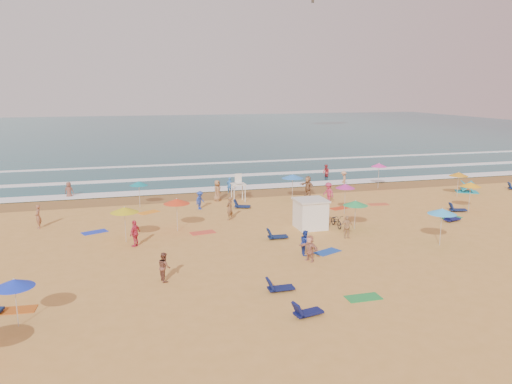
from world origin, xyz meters
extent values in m
plane|color=gold|center=(0.00, 0.00, 0.00)|extent=(220.00, 220.00, 0.00)
cube|color=#0C4756|center=(0.00, 84.00, 0.00)|extent=(220.00, 140.00, 0.18)
plane|color=olive|center=(0.00, 12.50, 0.01)|extent=(220.00, 220.00, 0.00)
cube|color=white|center=(0.00, 15.00, 0.10)|extent=(200.00, 2.20, 0.05)
cube|color=white|center=(0.00, 22.00, 0.10)|extent=(200.00, 1.60, 0.05)
cube|color=white|center=(0.00, 32.00, 0.10)|extent=(200.00, 1.20, 0.05)
cube|color=white|center=(3.31, -0.33, 1.00)|extent=(2.00, 2.00, 2.00)
cube|color=silver|center=(3.31, -0.33, 2.06)|extent=(2.20, 2.20, 0.12)
imported|color=black|center=(5.21, -0.63, 0.46)|extent=(0.66, 1.78, 0.93)
cone|color=#1833D1|center=(-14.21, -11.20, 1.95)|extent=(1.63, 1.63, 0.35)
cone|color=#11818F|center=(-8.22, 9.52, 2.06)|extent=(1.55, 1.55, 0.35)
cone|color=#38B1FF|center=(9.80, -6.37, 2.25)|extent=(1.78, 1.78, 0.35)
cone|color=#ED34A8|center=(15.30, 11.50, 2.35)|extent=(1.56, 1.56, 0.35)
cone|color=#317EE0|center=(5.10, 8.53, 2.19)|extent=(1.94, 1.94, 0.35)
cone|color=#FFA615|center=(17.53, 0.69, 2.27)|extent=(1.62, 1.62, 0.35)
cone|color=red|center=(-6.01, 1.44, 2.15)|extent=(1.84, 1.84, 0.35)
cone|color=gold|center=(-9.56, -0.26, 2.18)|extent=(1.83, 1.83, 0.35)
cone|color=orange|center=(20.25, 5.75, 2.15)|extent=(1.69, 1.69, 0.35)
cone|color=#CA2C98|center=(7.47, 2.77, 2.28)|extent=(1.54, 1.54, 0.35)
cone|color=green|center=(6.26, -1.46, 1.91)|extent=(1.73, 1.73, 0.35)
cube|color=#0E1648|center=(-2.33, -10.64, 0.17)|extent=(1.30, 0.56, 0.34)
cube|color=#0E1D49|center=(0.23, -2.28, 0.17)|extent=(1.32, 0.61, 0.34)
cube|color=#0E1349|center=(-2.02, -13.57, 0.17)|extent=(1.38, 0.80, 0.34)
cube|color=#0F134E|center=(14.33, -1.53, 0.17)|extent=(1.40, 0.85, 0.34)
cube|color=#0F1D4D|center=(16.71, 0.92, 0.17)|extent=(1.40, 0.89, 0.34)
cube|color=#0F1E4D|center=(0.06, 6.81, 0.17)|extent=(1.41, 0.98, 0.34)
cube|color=#BA5517|center=(-14.60, -9.49, 0.01)|extent=(1.76, 0.99, 0.03)
cube|color=blue|center=(-11.64, 2.66, 0.01)|extent=(1.90, 1.43, 0.03)
cube|color=#238E3D|center=(1.24, -12.46, 0.01)|extent=(1.70, 0.86, 0.03)
cube|color=orange|center=(-7.63, 7.45, 0.01)|extent=(1.90, 1.61, 0.03)
cube|color=#D64832|center=(-4.36, 0.51, 0.01)|extent=(1.82, 1.12, 0.03)
cube|color=red|center=(7.92, 4.59, 0.01)|extent=(1.88, 1.32, 0.03)
cube|color=#1B45A9|center=(2.33, -5.67, 0.01)|extent=(1.90, 1.46, 0.03)
cube|color=#208254|center=(14.91, -0.65, 0.01)|extent=(1.87, 1.29, 0.03)
cube|color=#CC5330|center=(11.75, 4.98, 0.01)|extent=(1.78, 1.02, 0.03)
imported|color=#243EAB|center=(0.82, -5.76, 0.76)|extent=(0.68, 0.82, 1.53)
imported|color=#A07149|center=(-1.43, 10.12, 0.94)|extent=(1.03, 1.09, 1.88)
imported|color=#976845|center=(7.11, 9.93, 0.95)|extent=(1.14, 1.84, 1.89)
imported|color=brown|center=(-1.78, 3.50, 0.90)|extent=(0.77, 0.76, 1.79)
imported|color=tan|center=(4.76, -3.23, 0.77)|extent=(0.95, 0.54, 1.53)
imported|color=tan|center=(12.03, 12.62, 0.85)|extent=(1.14, 1.27, 1.70)
imported|color=brown|center=(-14.30, 15.14, 0.60)|extent=(0.94, 0.72, 1.70)
imported|color=tan|center=(0.67, -6.88, 0.78)|extent=(1.07, 1.49, 1.55)
imported|color=blue|center=(0.40, 13.29, 0.75)|extent=(0.55, 0.36, 1.50)
imported|color=brown|center=(-7.76, -7.68, 0.77)|extent=(0.72, 0.85, 1.54)
imported|color=#D73554|center=(-9.00, -1.35, 0.86)|extent=(0.94, 1.06, 1.72)
imported|color=#935E43|center=(-15.54, 4.85, 0.86)|extent=(0.49, 0.67, 1.71)
imported|color=#2542B0|center=(-3.43, 7.36, 0.77)|extent=(1.12, 1.11, 1.55)
imported|color=red|center=(12.55, 18.22, 0.63)|extent=(0.90, 1.02, 1.77)
imported|color=#BB2E55|center=(7.79, 6.73, 0.91)|extent=(1.04, 1.34, 1.82)
cube|color=#3F3326|center=(24.50, 53.38, 24.94)|extent=(0.40, 0.30, 0.90)
camera|label=1|loc=(-9.74, -32.67, 9.89)|focal=35.00mm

